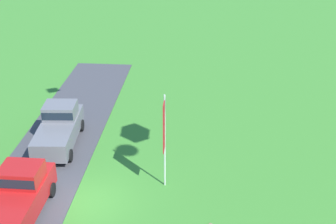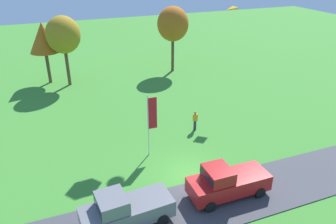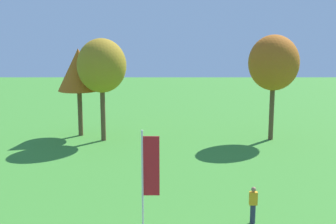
% 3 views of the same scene
% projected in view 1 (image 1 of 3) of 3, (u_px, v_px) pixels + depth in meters
% --- Properties ---
extents(ground_plane, '(120.00, 120.00, 0.00)m').
position_uv_depth(ground_plane, '(88.00, 202.00, 21.56)').
color(ground_plane, '#3D842D').
extents(pavement_strip, '(36.00, 4.40, 0.06)m').
position_uv_depth(pavement_strip, '(26.00, 199.00, 21.77)').
color(pavement_strip, '#424247').
rests_on(pavement_strip, ground).
extents(car_pickup_far_end, '(5.12, 2.32, 2.14)m').
position_uv_depth(car_pickup_far_end, '(59.00, 127.00, 25.90)').
color(car_pickup_far_end, slate).
rests_on(car_pickup_far_end, ground).
extents(car_pickup_mid_row, '(5.01, 2.06, 2.14)m').
position_uv_depth(car_pickup_mid_row, '(18.00, 196.00, 20.19)').
color(car_pickup_mid_row, red).
rests_on(car_pickup_mid_row, ground).
extents(flag_banner, '(0.71, 0.08, 4.81)m').
position_uv_depth(flag_banner, '(164.00, 132.00, 21.27)').
color(flag_banner, silver).
rests_on(flag_banner, ground).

